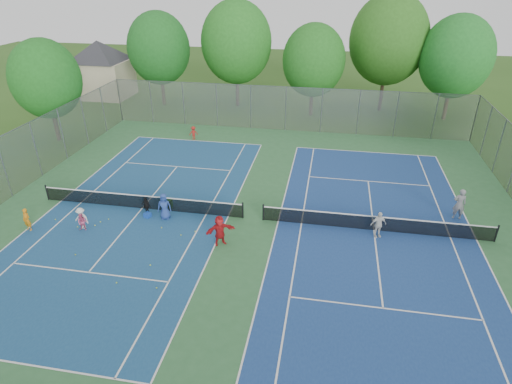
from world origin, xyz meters
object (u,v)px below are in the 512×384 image
at_px(ball_hopper, 169,204).
at_px(net_right, 375,224).
at_px(net_left, 141,202).
at_px(instructor, 459,204).
at_px(ball_crate, 147,215).

bearing_deg(ball_hopper, net_right, -1.64).
height_order(net_left, instructor, instructor).
xyz_separation_m(ball_crate, ball_hopper, (0.92, 1.27, 0.15)).
bearing_deg(net_left, ball_crate, -50.72).
distance_m(net_right, ball_crate, 13.28).
xyz_separation_m(net_right, ball_hopper, (-12.33, 0.35, -0.15)).
bearing_deg(net_left, net_right, 0.00).
bearing_deg(instructor, net_left, 7.13).
bearing_deg(instructor, ball_crate, 10.25).
relative_size(net_left, net_right, 1.00).
xyz_separation_m(net_left, net_right, (14.00, 0.00, 0.00)).
bearing_deg(net_right, instructor, 24.37).
relative_size(net_left, ball_crate, 37.23).
bearing_deg(ball_crate, ball_hopper, 54.24).
relative_size(net_left, ball_hopper, 21.29).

